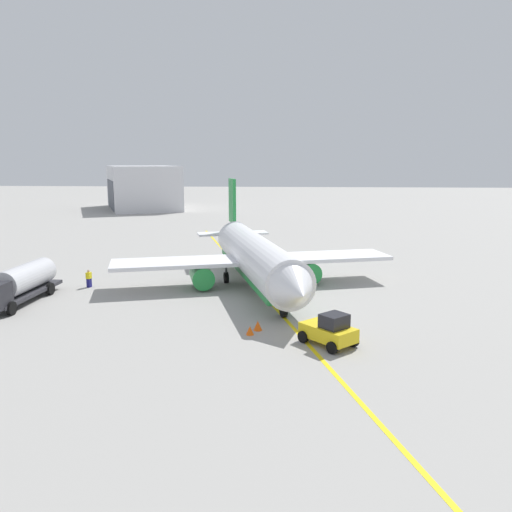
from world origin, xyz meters
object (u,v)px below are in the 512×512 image
(refueling_worker, at_px, (89,279))
(safety_cone_wingtip, at_px, (258,326))
(airplane, at_px, (255,257))
(fuel_tanker, at_px, (19,283))
(safety_cone_nose, at_px, (250,330))
(pushback_tug, at_px, (329,330))

(refueling_worker, relative_size, safety_cone_wingtip, 2.45)
(airplane, bearing_deg, safety_cone_wingtip, 5.29)
(safety_cone_wingtip, bearing_deg, fuel_tanker, -105.27)
(safety_cone_nose, bearing_deg, fuel_tanker, -108.19)
(pushback_tug, bearing_deg, fuel_tanker, -107.89)
(airplane, xyz_separation_m, fuel_tanker, (7.71, -19.53, -1.06))
(fuel_tanker, bearing_deg, airplane, 111.55)
(fuel_tanker, xyz_separation_m, safety_cone_nose, (6.67, 20.29, -1.41))
(fuel_tanker, bearing_deg, safety_cone_nose, 71.81)
(airplane, height_order, pushback_tug, airplane)
(airplane, xyz_separation_m, pushback_tug, (15.99, 6.14, -1.77))
(fuel_tanker, distance_m, safety_cone_nose, 21.40)
(pushback_tug, xyz_separation_m, safety_cone_wingtip, (-2.61, -4.90, -0.66))
(refueling_worker, bearing_deg, pushback_tug, 57.40)
(pushback_tug, bearing_deg, safety_cone_nose, -106.73)
(fuel_tanker, height_order, safety_cone_nose, fuel_tanker)
(safety_cone_wingtip, bearing_deg, refueling_worker, -123.82)
(airplane, bearing_deg, fuel_tanker, -68.45)
(airplane, height_order, safety_cone_nose, airplane)
(safety_cone_nose, relative_size, safety_cone_wingtip, 0.90)
(pushback_tug, relative_size, safety_cone_nose, 6.44)
(refueling_worker, height_order, safety_cone_nose, refueling_worker)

